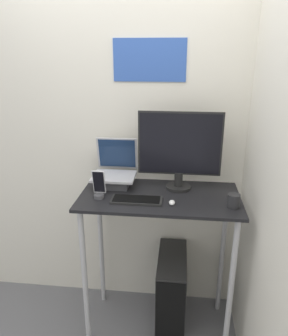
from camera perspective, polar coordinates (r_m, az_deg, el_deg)
wall_back at (r=2.35m, az=3.43°, el=4.15°), size 6.00×0.06×2.60m
wall_side_right at (r=1.82m, az=21.27°, el=-1.91°), size 0.05×6.00×2.60m
desk at (r=2.18m, az=2.67°, el=-9.17°), size 1.02×0.54×1.06m
laptop at (r=2.24m, az=-5.12°, el=-1.10°), size 0.28×0.27×0.31m
monitor at (r=2.12m, az=6.22°, el=3.10°), size 0.54×0.17×0.52m
keyboard at (r=2.01m, az=-1.31°, el=-5.57°), size 0.31×0.13×0.02m
mouse at (r=1.97m, az=4.88°, el=-6.02°), size 0.04×0.06×0.03m
cell_phone at (r=2.06m, az=-7.86°, el=-3.52°), size 0.08×0.07×0.18m
computer_tower at (r=2.56m, az=4.78°, el=-20.47°), size 0.20×0.50×0.56m
mug at (r=2.00m, az=15.34°, el=-5.52°), size 0.07×0.07×0.08m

